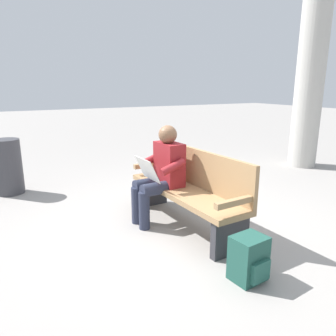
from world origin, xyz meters
TOP-DOWN VIEW (x-y plane):
  - ground_plane at (0.00, 0.00)m, footprint 40.00×40.00m
  - bench_near at (0.00, -0.07)m, footprint 1.82×0.56m
  - person_seated at (0.26, 0.17)m, footprint 0.58×0.59m
  - backpack at (-1.21, 0.09)m, footprint 0.30×0.31m
  - support_pillar at (1.37, -3.71)m, footprint 0.55×0.55m
  - trash_bin at (2.31, 1.76)m, footprint 0.42×0.42m

SIDE VIEW (x-z plane):
  - ground_plane at x=0.00m, z-range 0.00..0.00m
  - backpack at x=-1.21m, z-range 0.00..0.40m
  - trash_bin at x=2.31m, z-range 0.00..0.85m
  - bench_near at x=0.00m, z-range 0.01..0.91m
  - person_seated at x=0.26m, z-range 0.04..1.22m
  - support_pillar at x=1.37m, z-range 0.00..3.78m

